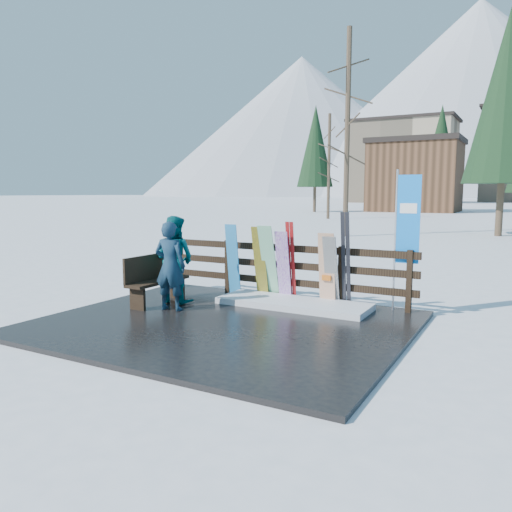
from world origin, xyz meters
The scene contains 18 objects.
ground centered at (0.00, 0.00, 0.00)m, with size 700.00×700.00×0.00m, color white.
deck centered at (0.00, 0.00, 0.04)m, with size 6.00×5.00×0.08m, color black.
fence centered at (0.00, 2.20, 0.74)m, with size 5.60×0.10×1.15m.
snow_patch centered at (0.56, 1.60, 0.14)m, with size 2.95×1.00×0.12m, color white.
bench centered at (-1.95, 0.55, 0.60)m, with size 0.41×1.50×0.97m.
snowboard_0 centered at (-1.03, 1.98, 0.84)m, with size 0.27×0.03×1.53m, color #2A87CB.
snowboard_1 centered at (-0.17, 1.98, 0.84)m, with size 0.31×0.03×1.58m, color silver.
snowboard_2 centered at (-0.37, 1.98, 0.83)m, with size 0.26×0.03×1.52m, color gold.
snowboard_3 centered at (0.16, 1.98, 0.79)m, with size 0.27×0.03×1.44m, color silver.
snowboard_4 centered at (1.18, 1.98, 0.76)m, with size 0.26×0.03×1.39m, color black.
snowboard_5 centered at (1.09, 1.98, 0.79)m, with size 0.32×0.03×1.43m, color silver.
ski_pair_a centered at (0.29, 2.05, 0.88)m, with size 0.16×0.22×1.61m.
ski_pair_b centered at (1.44, 2.05, 0.99)m, with size 0.17×0.27×1.82m.
rental_flag centered at (2.48, 2.25, 1.69)m, with size 0.45×0.04×2.60m.
person_front centered at (-1.33, 0.25, 0.91)m, with size 0.61×0.40×1.66m, color navy.
person_back centered at (-1.70, 0.84, 0.94)m, with size 0.84×0.65×1.73m, color #075B63.
trees centered at (1.44, 48.01, 5.62)m, with size 42.24×68.76×12.53m.
mountains centered at (-10.50, 328.41, 50.20)m, with size 520.00×260.00×120.00m.
Camera 1 is at (4.48, -6.98, 2.26)m, focal length 35.00 mm.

